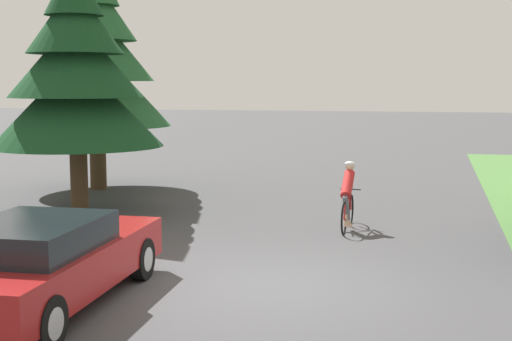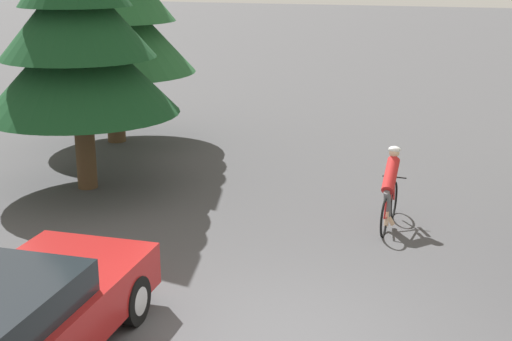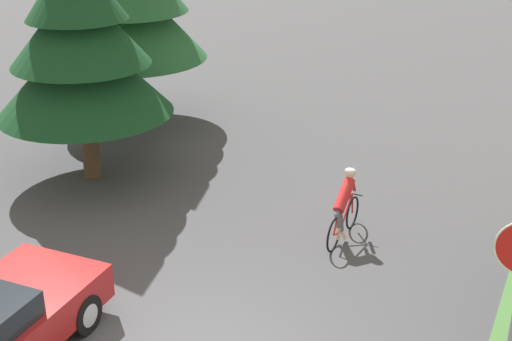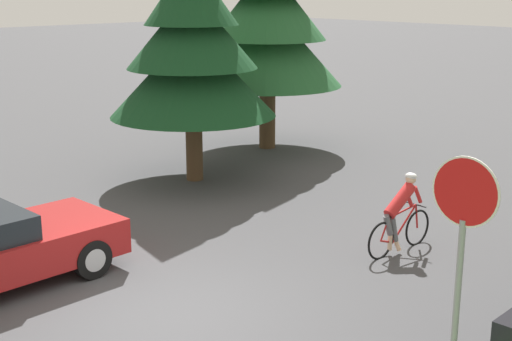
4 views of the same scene
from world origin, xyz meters
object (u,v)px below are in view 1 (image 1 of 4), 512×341
Objects in this scene: sedan_left_lane at (44,262)px; conifer_tall_far at (95,60)px; cyclist at (348,197)px; conifer_tall_near at (76,74)px.

conifer_tall_far is at bearing 19.99° from sedan_left_lane.
sedan_left_lane is 7.15m from cyclist.
cyclist is at bearing -27.65° from conifer_tall_far.
conifer_tall_far is (-7.71, 4.04, 3.04)m from cyclist.
sedan_left_lane is 11.62m from conifer_tall_far.
conifer_tall_far is (-1.38, 3.75, 0.47)m from conifer_tall_near.
conifer_tall_far reaches higher than cyclist.
sedan_left_lane is 0.78× the size of conifer_tall_near.
cyclist is at bearing -2.66° from conifer_tall_near.
sedan_left_lane is 7.68m from conifer_tall_near.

